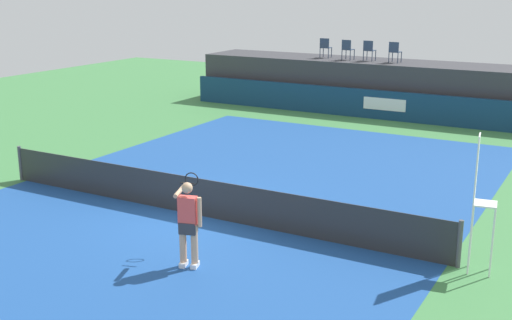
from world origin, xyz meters
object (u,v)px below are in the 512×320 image
spectator_chair_left (348,49)px  tennis_player (188,221)px  net_post_near (20,163)px  spectator_chair_right (395,51)px  net_post_far (459,244)px  spectator_chair_center (369,50)px  spectator_chair_far_left (325,47)px  umpire_chair (480,195)px

spectator_chair_left → tennis_player: size_ratio=0.50×
spectator_chair_left → net_post_near: spectator_chair_left is taller
spectator_chair_right → net_post_far: 16.32m
spectator_chair_right → net_post_far: size_ratio=0.89×
spectator_chair_center → net_post_near: spectator_chair_center is taller
spectator_chair_far_left → net_post_near: 15.66m
umpire_chair → spectator_chair_center: bearing=117.1°
spectator_chair_far_left → spectator_chair_right: (3.34, -0.31, 0.00)m
spectator_chair_center → umpire_chair: (7.70, -15.03, -1.11)m
net_post_far → spectator_chair_right: bearing=112.6°
net_post_near → spectator_chair_center: bearing=71.6°
spectator_chair_center → net_post_far: spectator_chair_center is taller
spectator_chair_right → umpire_chair: bearing=-66.4°
net_post_near → spectator_chair_far_left: bearing=79.5°
spectator_chair_right → net_post_near: spectator_chair_right is taller
net_post_near → net_post_far: bearing=0.0°
spectator_chair_far_left → net_post_far: size_ratio=0.89×
spectator_chair_right → net_post_far: bearing=-67.4°
umpire_chair → tennis_player: umpire_chair is taller
umpire_chair → net_post_far: (-0.30, 0.02, -1.09)m
net_post_near → net_post_far: size_ratio=1.00×
tennis_player → spectator_chair_far_left: bearing=105.2°
spectator_chair_left → net_post_far: bearing=-60.7°
spectator_chair_far_left → umpire_chair: (9.86, -15.26, -1.11)m
spectator_chair_far_left → tennis_player: (4.84, -17.82, -1.73)m
umpire_chair → spectator_chair_right: bearing=113.6°
spectator_chair_center → net_post_near: (-5.00, -15.01, -2.19)m
spectator_chair_right → net_post_near: 16.31m
net_post_near → tennis_player: tennis_player is taller
umpire_chair → tennis_player: 5.67m
umpire_chair → tennis_player: (-5.03, -2.56, -0.63)m
spectator_chair_left → tennis_player: spectator_chair_left is taller
spectator_chair_far_left → spectator_chair_center: size_ratio=1.00×
spectator_chair_right → tennis_player: spectator_chair_right is taller
spectator_chair_center → spectator_chair_right: 1.18m
spectator_chair_right → net_post_far: (6.22, -14.93, -2.19)m
spectator_chair_far_left → spectator_chair_right: bearing=-5.4°
spectator_chair_far_left → spectator_chair_right: same height
umpire_chair → net_post_near: umpire_chair is taller
net_post_far → tennis_player: tennis_player is taller
net_post_far → spectator_chair_left: bearing=119.3°
spectator_chair_far_left → net_post_far: 18.13m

